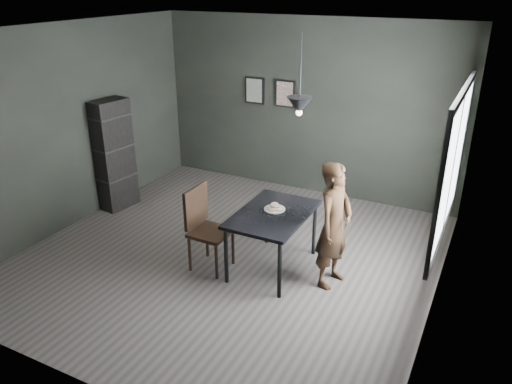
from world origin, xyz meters
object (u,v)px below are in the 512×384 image
at_px(white_plate, 275,210).
at_px(woman, 334,225).
at_px(wood_chair, 204,223).
at_px(shelf_unit, 114,155).
at_px(cafe_table, 273,219).
at_px(pendant_lamp, 299,105).

bearing_deg(white_plate, woman, -4.18).
xyz_separation_m(wood_chair, shelf_unit, (-2.16, 0.89, 0.25)).
bearing_deg(cafe_table, shelf_unit, 169.19).
bearing_deg(pendant_lamp, cafe_table, -158.20).
relative_size(white_plate, wood_chair, 0.22).
bearing_deg(shelf_unit, cafe_table, -2.93).
height_order(woman, shelf_unit, shelf_unit).
distance_m(white_plate, pendant_lamp, 1.32).
bearing_deg(cafe_table, wood_chair, -156.36).
xyz_separation_m(woman, shelf_unit, (-3.67, 0.54, 0.09)).
height_order(white_plate, pendant_lamp, pendant_lamp).
distance_m(cafe_table, white_plate, 0.11).
xyz_separation_m(shelf_unit, pendant_lamp, (3.17, -0.46, 1.21)).
distance_m(woman, pendant_lamp, 1.40).
height_order(cafe_table, wood_chair, wood_chair).
xyz_separation_m(cafe_table, shelf_unit, (-2.92, 0.56, 0.17)).
bearing_deg(wood_chair, pendant_lamp, 24.61).
bearing_deg(woman, wood_chair, 114.54).
bearing_deg(wood_chair, woman, 14.43).
bearing_deg(woman, shelf_unit, 93.16).
distance_m(white_plate, wood_chair, 0.87).
bearing_deg(white_plate, shelf_unit, 170.54).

